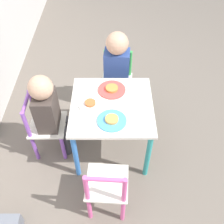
# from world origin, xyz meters

# --- Properties ---
(ground_plane) EXTENTS (6.00, 6.00, 0.00)m
(ground_plane) POSITION_xyz_m (0.00, 0.00, 0.00)
(ground_plane) COLOR #6B6056
(kids_table) EXTENTS (0.56, 0.56, 0.49)m
(kids_table) POSITION_xyz_m (0.00, 0.00, 0.41)
(kids_table) COLOR silver
(kids_table) RESTS_ON ground_plane
(chair_green) EXTENTS (0.28, 0.28, 0.53)m
(chair_green) POSITION_xyz_m (0.50, -0.04, 0.26)
(chair_green) COLOR silver
(chair_green) RESTS_ON ground_plane
(chair_purple) EXTENTS (0.26, 0.26, 0.53)m
(chair_purple) POSITION_xyz_m (-0.01, 0.50, 0.26)
(chair_purple) COLOR silver
(chair_purple) RESTS_ON ground_plane
(chair_pink) EXTENTS (0.28, 0.28, 0.53)m
(chair_pink) POSITION_xyz_m (-0.50, 0.03, 0.26)
(chair_pink) COLOR silver
(chair_pink) RESTS_ON ground_plane
(child_right) EXTENTS (0.23, 0.21, 0.77)m
(child_right) POSITION_xyz_m (0.44, -0.04, 0.47)
(child_right) COLOR #7A6B5B
(child_right) RESTS_ON ground_plane
(child_back) EXTENTS (0.20, 0.22, 0.73)m
(child_back) POSITION_xyz_m (-0.00, 0.44, 0.44)
(child_back) COLOR #38383D
(child_back) RESTS_ON ground_plane
(plate_right) EXTENTS (0.20, 0.20, 0.03)m
(plate_right) POSITION_xyz_m (0.15, 0.00, 0.49)
(plate_right) COLOR #E54C47
(plate_right) RESTS_ON kids_table
(plate_back) EXTENTS (0.16, 0.16, 0.03)m
(plate_back) POSITION_xyz_m (0.00, 0.15, 0.49)
(plate_back) COLOR white
(plate_back) RESTS_ON kids_table
(plate_left) EXTENTS (0.19, 0.19, 0.03)m
(plate_left) POSITION_xyz_m (-0.15, 0.00, 0.49)
(plate_left) COLOR #4C9EE0
(plate_left) RESTS_ON kids_table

